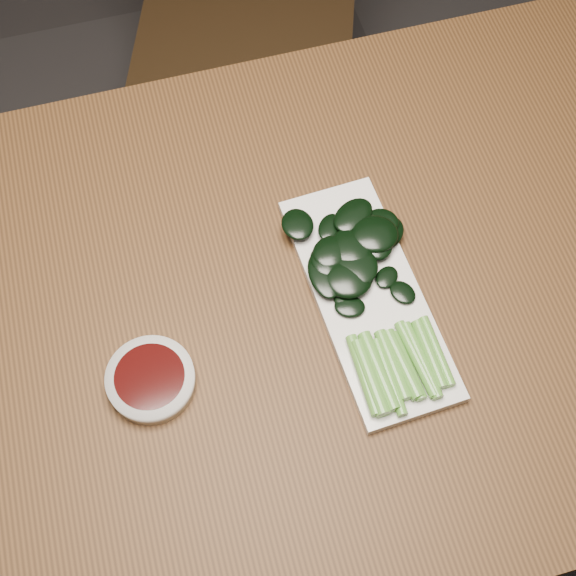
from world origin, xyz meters
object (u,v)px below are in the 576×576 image
at_px(table, 264,329).
at_px(serving_plate, 368,297).
at_px(gai_lan, 370,288).
at_px(chair_far, 244,13).
at_px(sauce_bowl, 151,380).

relative_size(table, serving_plate, 4.12).
bearing_deg(table, gai_lan, -9.72).
relative_size(table, chair_far, 1.57).
relative_size(sauce_bowl, serving_plate, 0.31).
bearing_deg(sauce_bowl, table, 22.57).
distance_m(serving_plate, gai_lan, 0.02).
xyz_separation_m(chair_far, serving_plate, (-0.02, -0.78, 0.27)).
relative_size(chair_far, serving_plate, 2.62).
distance_m(chair_far, sauce_bowl, 0.92).
relative_size(chair_far, sauce_bowl, 8.36).
bearing_deg(table, serving_plate, -11.17).
bearing_deg(chair_far, serving_plate, -71.60).
relative_size(serving_plate, gai_lan, 1.12).
distance_m(chair_far, serving_plate, 0.83).
xyz_separation_m(chair_far, sauce_bowl, (-0.31, -0.82, 0.28)).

